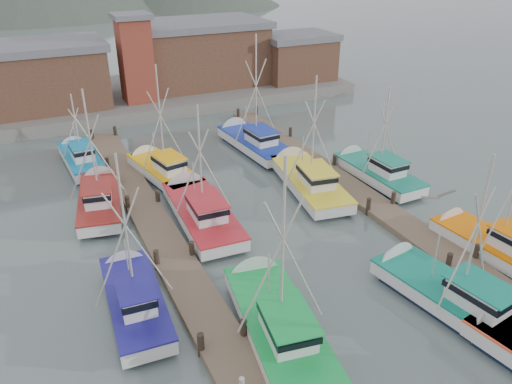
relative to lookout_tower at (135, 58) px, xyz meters
name	(u,v)px	position (x,y,z in m)	size (l,w,h in m)	color
ground	(332,281)	(2.00, -33.00, -5.55)	(260.00, 260.00, 0.00)	#465450
dock_left	(180,271)	(-5.00, -28.96, -5.34)	(2.30, 46.00, 1.50)	brown
dock_right	(390,215)	(9.00, -28.96, -5.34)	(2.30, 46.00, 1.50)	brown
quay	(150,94)	(2.00, 4.00, -4.95)	(44.00, 16.00, 1.20)	slate
shed_left	(39,75)	(-9.00, 2.00, -1.21)	(12.72, 8.48, 6.20)	brown
shed_center	(199,52)	(8.00, 4.00, -0.86)	(14.84, 9.54, 6.90)	brown
shed_right	(296,56)	(19.00, 1.00, -1.71)	(8.48, 6.36, 5.20)	brown
lookout_tower	(135,58)	(0.00, 0.00, 0.00)	(3.60, 3.60, 8.50)	maroon
distant_hills	(6,14)	(-10.76, 89.59, -5.55)	(175.00, 140.00, 42.00)	#434D40
boat_4	(275,319)	(-2.43, -34.98, -4.87)	(4.28, 9.70, 9.80)	#0F1B32
boat_5	(447,294)	(5.93, -36.99, -4.87)	(4.14, 9.47, 9.05)	#0F1B32
boat_6	(134,296)	(-7.85, -30.63, -4.87)	(3.58, 8.00, 8.94)	#0F1B32
boat_7	(489,244)	(11.35, -34.68, -4.87)	(3.62, 8.24, 9.10)	#0F1B32
boat_8	(200,210)	(-2.07, -23.87, -4.87)	(3.54, 9.64, 8.64)	#0F1B32
boat_9	(307,180)	(6.39, -22.91, -4.87)	(4.35, 9.81, 9.18)	#0F1B32
boat_10	(100,198)	(-7.47, -19.43, -4.87)	(4.03, 8.71, 8.88)	#0F1B32
boat_11	(374,171)	(11.61, -23.79, -4.87)	(3.19, 8.34, 7.80)	#0F1B32
boat_12	(161,170)	(-2.55, -16.74, -4.87)	(4.06, 8.58, 9.26)	#0F1B32
boat_13	(252,141)	(6.05, -14.34, -4.86)	(4.13, 9.38, 10.43)	#0F1B32
boat_14	(80,158)	(-7.68, -11.80, -4.88)	(2.82, 7.81, 6.52)	#0F1B32
gull_near	(439,196)	(2.63, -38.35, 1.85)	(1.55, 0.64, 0.24)	slate
gull_far	(333,96)	(3.75, -29.30, 3.20)	(1.55, 0.63, 0.24)	slate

